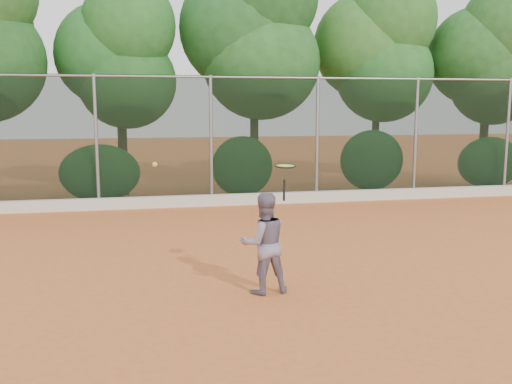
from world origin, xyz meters
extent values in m
plane|color=#CC6830|center=(0.00, 0.00, 0.00)|extent=(80.00, 80.00, 0.00)
cube|color=beige|center=(0.00, 6.82, 0.15)|extent=(24.00, 0.20, 0.30)
imported|color=slate|center=(-0.20, -0.54, 0.74)|extent=(0.77, 0.62, 1.47)
cube|color=black|center=(0.00, 7.00, 1.75)|extent=(24.00, 0.01, 3.50)
cylinder|color=gray|center=(0.00, 7.00, 3.45)|extent=(24.00, 0.06, 0.06)
cylinder|color=gray|center=(-3.00, 7.00, 1.75)|extent=(0.09, 0.09, 3.50)
cylinder|color=gray|center=(0.00, 7.00, 1.75)|extent=(0.09, 0.09, 3.50)
cylinder|color=gray|center=(3.00, 7.00, 1.75)|extent=(0.09, 0.09, 3.50)
cylinder|color=gray|center=(6.00, 7.00, 1.75)|extent=(0.09, 0.09, 3.50)
cylinder|color=gray|center=(9.00, 7.00, 1.75)|extent=(0.09, 0.09, 3.50)
cylinder|color=#3B2616|center=(-2.40, 9.30, 1.20)|extent=(0.28, 0.28, 2.40)
ellipsoid|color=#1D501B|center=(-2.20, 9.20, 3.40)|extent=(2.90, 2.40, 2.80)
ellipsoid|color=#1D571F|center=(-2.70, 9.50, 4.20)|extent=(3.20, 2.70, 3.10)
ellipsoid|color=#1E571D|center=(-2.10, 9.00, 5.00)|extent=(2.70, 2.30, 2.90)
cylinder|color=#3F2D18|center=(1.60, 9.00, 1.50)|extent=(0.26, 0.26, 3.00)
ellipsoid|color=#34752C|center=(1.80, 8.90, 4.00)|extent=(3.60, 3.00, 3.50)
ellipsoid|color=#296C29|center=(1.30, 9.20, 5.00)|extent=(3.90, 3.20, 3.80)
cylinder|color=#452C1A|center=(5.70, 9.20, 1.35)|extent=(0.24, 0.24, 2.70)
ellipsoid|color=#1E561D|center=(5.90, 9.10, 3.70)|extent=(3.20, 2.70, 3.10)
ellipsoid|color=#295D20|center=(5.40, 9.40, 4.60)|extent=(3.50, 2.90, 3.40)
ellipsoid|color=#22551D|center=(6.00, 9.00, 5.40)|extent=(3.00, 2.50, 3.10)
cylinder|color=#3F2B18|center=(9.40, 8.80, 1.25)|extent=(0.28, 0.28, 2.50)
ellipsoid|color=#306024|center=(9.60, 8.70, 3.50)|extent=(3.00, 2.50, 2.90)
ellipsoid|color=#316C29|center=(9.10, 9.00, 4.30)|extent=(3.30, 2.80, 3.20)
ellipsoid|color=#316928|center=(9.70, 8.60, 5.10)|extent=(2.80, 2.40, 3.00)
ellipsoid|color=#2E742C|center=(-3.00, 7.80, 0.85)|extent=(2.20, 1.16, 1.60)
ellipsoid|color=#2A6A28|center=(1.00, 7.80, 0.95)|extent=(1.80, 1.04, 1.76)
ellipsoid|color=#2A6F2C|center=(5.00, 7.80, 1.05)|extent=(2.00, 1.10, 1.84)
ellipsoid|color=#2D722B|center=(9.00, 7.80, 0.90)|extent=(2.16, 1.12, 1.64)
cylinder|color=black|center=(0.07, -0.62, 1.52)|extent=(0.04, 0.06, 0.31)
torus|color=black|center=(0.07, -0.68, 1.87)|extent=(0.34, 0.34, 0.05)
cylinder|color=#CCE643|center=(0.07, -0.68, 1.87)|extent=(0.29, 0.29, 0.02)
sphere|color=yellow|center=(-1.71, -0.02, 1.86)|extent=(0.07, 0.07, 0.07)
camera|label=1|loc=(-1.94, -8.37, 2.72)|focal=40.00mm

